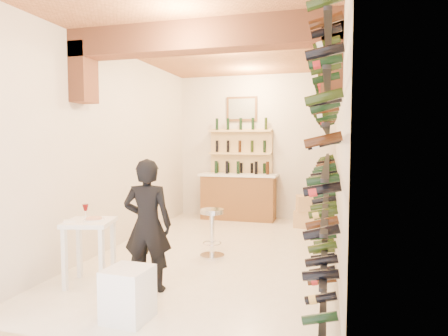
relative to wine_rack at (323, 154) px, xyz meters
name	(u,v)px	position (x,y,z in m)	size (l,w,h in m)	color
ground	(219,253)	(-1.53, 0.00, -1.55)	(6.00, 6.00, 0.00)	white
room_shell	(214,105)	(-1.53, -0.26, 0.70)	(3.52, 6.02, 3.21)	beige
wine_rack	(323,154)	(0.00, 0.00, 0.00)	(0.32, 5.70, 2.56)	black
back_counter	(238,195)	(-1.83, 2.65, -1.02)	(1.70, 0.62, 1.29)	brown
back_shelving	(241,166)	(-1.83, 2.89, -0.38)	(1.40, 0.31, 2.73)	#D9B87A
tasting_table	(90,232)	(-2.69, -1.64, -0.91)	(0.65, 0.65, 0.94)	white
white_stool	(128,294)	(-1.77, -2.39, -1.29)	(0.41, 0.41, 0.51)	white
person	(148,225)	(-1.92, -1.64, -0.78)	(0.56, 0.37, 1.53)	black
chrome_barstool	(212,229)	(-1.58, -0.20, -1.13)	(0.37, 0.37, 0.72)	silver
crate_lower	(310,219)	(-0.26, 2.20, -1.38)	(0.57, 0.40, 0.34)	tan
crate_upper	(310,203)	(-0.26, 2.20, -1.06)	(0.52, 0.35, 0.30)	tan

